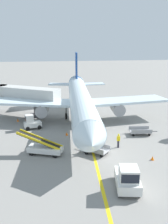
# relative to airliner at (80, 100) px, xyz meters

# --- Properties ---
(ground_plane) EXTENTS (300.00, 300.00, 0.00)m
(ground_plane) POSITION_rel_airliner_xyz_m (-0.12, -12.60, -3.42)
(ground_plane) COLOR gray
(taxi_line_yellow) EXTENTS (8.92, 79.57, 0.01)m
(taxi_line_yellow) POSITION_rel_airliner_xyz_m (-0.06, -7.60, -3.41)
(taxi_line_yellow) COLOR yellow
(taxi_line_yellow) RESTS_ON ground
(airliner) EXTENTS (28.44, 35.34, 10.10)m
(airliner) POSITION_rel_airliner_xyz_m (0.00, 0.00, 0.00)
(airliner) COLOR silver
(airliner) RESTS_ON ground
(jet_bridge) EXTENTS (12.11, 9.08, 4.85)m
(jet_bridge) POSITION_rel_airliner_xyz_m (-9.54, 5.64, 0.12)
(jet_bridge) COLOR beige
(jet_bridge) RESTS_ON ground
(pushback_tug) EXTENTS (2.62, 3.92, 2.20)m
(pushback_tug) POSITION_rel_airliner_xyz_m (0.78, -19.34, -2.42)
(pushback_tug) COLOR silver
(pushback_tug) RESTS_ON ground
(baggage_tug_by_cargo_door) EXTENTS (2.61, 1.75, 2.10)m
(baggage_tug_by_cargo_door) POSITION_rel_airliner_xyz_m (-7.44, -2.23, -2.49)
(baggage_tug_by_cargo_door) COLOR silver
(baggage_tug_by_cargo_door) RESTS_ON ground
(belt_loader_forward_hold) EXTENTS (5.11, 3.02, 2.59)m
(belt_loader_forward_hold) POSITION_rel_airliner_xyz_m (-5.92, -11.11, -2.64)
(belt_loader_forward_hold) COLOR silver
(belt_loader_forward_hold) RESTS_ON ground
(baggage_cart_loaded) EXTENTS (3.83, 1.91, 0.94)m
(baggage_cart_loaded) POSITION_rel_airliner_xyz_m (6.96, -7.22, -2.95)
(baggage_cart_loaded) COLOR #A5A5A8
(baggage_cart_loaded) RESTS_ON ground
(baggage_cart_empty_trailing) EXTENTS (3.25, 3.20, 0.94)m
(baggage_cart_empty_trailing) POSITION_rel_airliner_xyz_m (-0.23, -11.88, -2.95)
(baggage_cart_empty_trailing) COLOR #A5A5A8
(baggage_cart_empty_trailing) RESTS_ON ground
(ground_crew_marshaller) EXTENTS (0.36, 0.24, 1.70)m
(ground_crew_marshaller) POSITION_rel_airliner_xyz_m (2.71, -10.83, -2.51)
(ground_crew_marshaller) COLOR #26262D
(ground_crew_marshaller) RESTS_ON ground
(safety_cone_nose_left) EXTENTS (0.36, 0.36, 0.44)m
(safety_cone_nose_left) POSITION_rel_airliner_xyz_m (-2.80, -5.72, -3.20)
(safety_cone_nose_left) COLOR orange
(safety_cone_nose_left) RESTS_ON ground
(safety_cone_wingtip_right) EXTENTS (0.36, 0.36, 0.44)m
(safety_cone_wingtip_right) POSITION_rel_airliner_xyz_m (-9.68, 1.78, -3.20)
(safety_cone_wingtip_right) COLOR orange
(safety_cone_wingtip_right) RESTS_ON ground
(safety_cone_tail_area) EXTENTS (0.36, 0.36, 0.44)m
(safety_cone_tail_area) POSITION_rel_airliner_xyz_m (5.24, -14.65, -3.20)
(safety_cone_tail_area) COLOR orange
(safety_cone_tail_area) RESTS_ON ground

